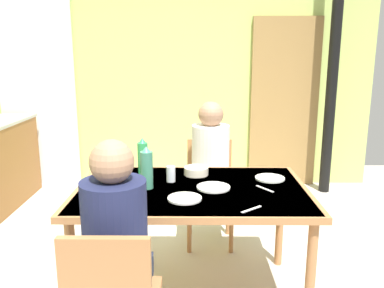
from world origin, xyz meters
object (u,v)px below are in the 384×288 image
(person_far_diner, at_px, (211,156))
(water_bottle_green_near, at_px, (143,157))
(serving_bowl_center, at_px, (196,171))
(chair_far_diner, at_px, (210,185))
(dining_table, at_px, (192,198))
(water_bottle_green_far, at_px, (147,169))
(person_near_diner, at_px, (116,231))

(person_far_diner, distance_m, water_bottle_green_near, 0.63)
(water_bottle_green_near, height_order, serving_bowl_center, water_bottle_green_near)
(chair_far_diner, bearing_deg, dining_table, 80.08)
(dining_table, distance_m, person_far_diner, 0.71)
(dining_table, relative_size, water_bottle_green_far, 5.40)
(dining_table, distance_m, water_bottle_green_far, 0.34)
(water_bottle_green_far, bearing_deg, chair_far_diner, 62.83)
(chair_far_diner, relative_size, person_near_diner, 1.13)
(person_far_diner, bearing_deg, person_near_diner, 70.34)
(chair_far_diner, distance_m, water_bottle_green_far, 1.01)
(person_near_diner, xyz_separation_m, person_far_diner, (0.49, 1.38, 0.00))
(person_far_diner, bearing_deg, serving_bowl_center, 74.20)
(water_bottle_green_near, distance_m, serving_bowl_center, 0.39)
(chair_far_diner, relative_size, serving_bowl_center, 5.12)
(water_bottle_green_near, relative_size, water_bottle_green_far, 0.95)
(dining_table, xyz_separation_m, chair_far_diner, (0.14, 0.83, -0.19))
(chair_far_diner, distance_m, person_far_diner, 0.31)
(person_near_diner, xyz_separation_m, serving_bowl_center, (0.38, 0.97, 0.00))
(chair_far_diner, xyz_separation_m, water_bottle_green_near, (-0.49, -0.52, 0.38))
(person_far_diner, xyz_separation_m, water_bottle_green_far, (-0.43, -0.70, 0.10))
(person_far_diner, relative_size, water_bottle_green_far, 2.84)
(dining_table, height_order, water_bottle_green_near, water_bottle_green_near)
(water_bottle_green_near, bearing_deg, person_near_diner, -90.11)
(chair_far_diner, relative_size, water_bottle_green_near, 3.37)
(water_bottle_green_near, distance_m, water_bottle_green_far, 0.31)
(dining_table, xyz_separation_m, person_near_diner, (-0.35, -0.69, 0.10))
(person_near_diner, bearing_deg, water_bottle_green_near, 89.89)
(dining_table, bearing_deg, chair_far_diner, 80.08)
(chair_far_diner, bearing_deg, water_bottle_green_near, 46.89)
(person_far_diner, xyz_separation_m, serving_bowl_center, (-0.12, -0.41, 0.00))
(person_far_diner, bearing_deg, water_bottle_green_far, 58.46)
(water_bottle_green_near, bearing_deg, water_bottle_green_far, -78.36)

